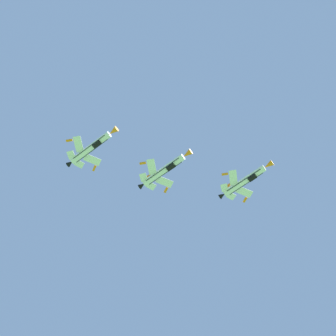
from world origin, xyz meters
The scene contains 3 objects.
fighter_jet_lead centered at (37.17, 33.58, 110.13)m, with size 11.16×14.50×4.37m.
fighter_jet_left_wing centered at (17.04, 38.29, 108.53)m, with size 11.16×14.50×4.37m.
fighter_jet_right_wing centered at (-1.50, 40.81, 111.01)m, with size 11.17×14.50×4.36m.
Camera 1 is at (0.15, -3.45, 1.57)m, focal length 50.47 mm.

